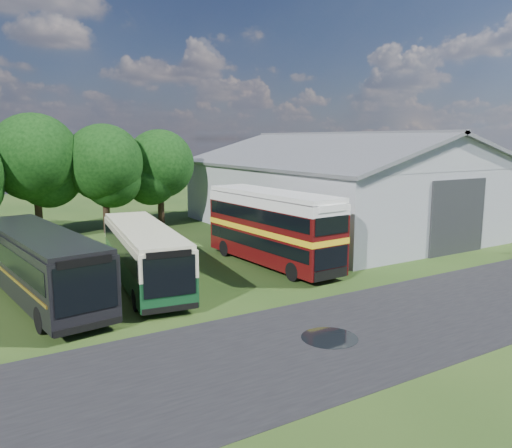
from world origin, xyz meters
TOP-DOWN VIEW (x-y plane):
  - ground at (0.00, 0.00)m, footprint 120.00×120.00m
  - asphalt_road at (3.00, -3.00)m, footprint 60.00×8.00m
  - puddle at (-1.50, -3.00)m, footprint 2.20×2.20m
  - storage_shed at (15.00, 15.98)m, footprint 18.80×24.80m
  - tree_mid at (-8.00, 24.80)m, footprint 6.80×6.80m
  - tree_right_a at (-3.00, 23.80)m, footprint 6.26×6.26m
  - tree_right_b at (2.00, 24.60)m, footprint 5.98×5.98m
  - shrub_front at (5.60, 6.00)m, footprint 1.70×1.70m
  - shrub_mid at (5.60, 8.00)m, footprint 1.60×1.60m
  - shrub_back at (5.60, 10.00)m, footprint 1.80×1.80m
  - bus_green_single at (-5.24, 7.70)m, footprint 4.08×11.52m
  - bus_maroon_double at (2.81, 7.80)m, footprint 3.32×10.66m
  - bus_dark_single at (-10.29, 7.71)m, footprint 4.42×12.42m

SIDE VIEW (x-z plane):
  - ground at x=0.00m, z-range 0.00..0.00m
  - asphalt_road at x=3.00m, z-range -0.01..0.01m
  - puddle at x=-1.50m, z-range -0.01..0.01m
  - shrub_front at x=5.60m, z-range -0.85..0.85m
  - shrub_mid at x=5.60m, z-range -0.80..0.80m
  - shrub_back at x=5.60m, z-range -0.90..0.90m
  - bus_green_single at x=-5.24m, z-range 0.10..3.21m
  - bus_dark_single at x=-10.29m, z-range 0.11..3.46m
  - bus_maroon_double at x=2.81m, z-range 0.00..4.52m
  - storage_shed at x=15.00m, z-range 0.09..8.24m
  - tree_right_b at x=2.00m, z-range 1.21..9.66m
  - tree_right_a at x=-3.00m, z-range 1.27..10.10m
  - tree_mid at x=-8.00m, z-range 1.38..10.98m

